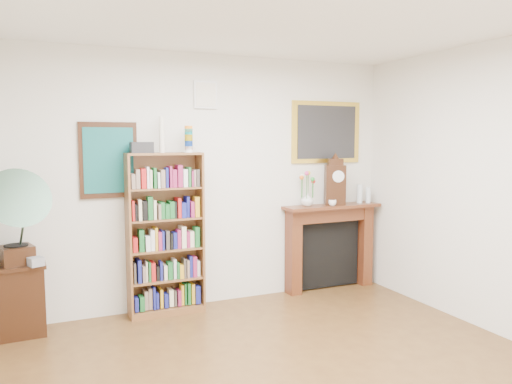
% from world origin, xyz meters
% --- Properties ---
extents(room, '(4.51, 5.01, 2.81)m').
position_xyz_m(room, '(0.00, 0.00, 1.40)').
color(room, '#4D3017').
rests_on(room, ground).
extents(teal_poster, '(0.58, 0.04, 0.78)m').
position_xyz_m(teal_poster, '(-1.05, 2.48, 1.65)').
color(teal_poster, black).
rests_on(teal_poster, back_wall).
extents(small_picture, '(0.26, 0.04, 0.30)m').
position_xyz_m(small_picture, '(0.00, 2.48, 2.35)').
color(small_picture, white).
rests_on(small_picture, back_wall).
extents(gilt_painting, '(0.95, 0.04, 0.75)m').
position_xyz_m(gilt_painting, '(1.55, 2.48, 1.95)').
color(gilt_painting, gold).
rests_on(gilt_painting, back_wall).
extents(bookshelf, '(0.79, 0.28, 1.99)m').
position_xyz_m(bookshelf, '(-0.51, 2.34, 0.96)').
color(bookshelf, brown).
rests_on(bookshelf, floor).
extents(side_cabinet, '(0.52, 0.39, 0.70)m').
position_xyz_m(side_cabinet, '(-1.94, 2.29, 0.35)').
color(side_cabinet, black).
rests_on(side_cabinet, floor).
extents(fireplace, '(1.26, 0.32, 1.06)m').
position_xyz_m(fireplace, '(1.57, 2.41, 0.62)').
color(fireplace, '#481B10').
rests_on(fireplace, floor).
extents(gramophone, '(0.72, 0.81, 0.91)m').
position_xyz_m(gramophone, '(-1.94, 2.15, 1.21)').
color(gramophone, black).
rests_on(gramophone, side_cabinet).
extents(cd_stack, '(0.16, 0.16, 0.08)m').
position_xyz_m(cd_stack, '(-1.77, 2.14, 0.74)').
color(cd_stack, '#ABADB8').
rests_on(cd_stack, side_cabinet).
extents(mantel_clock, '(0.27, 0.21, 0.56)m').
position_xyz_m(mantel_clock, '(1.60, 2.34, 1.34)').
color(mantel_clock, black).
rests_on(mantel_clock, fireplace).
extents(flower_vase, '(0.18, 0.18, 0.16)m').
position_xyz_m(flower_vase, '(1.23, 2.38, 1.14)').
color(flower_vase, silver).
rests_on(flower_vase, fireplace).
extents(teacup, '(0.10, 0.10, 0.07)m').
position_xyz_m(teacup, '(1.53, 2.28, 1.10)').
color(teacup, white).
rests_on(teacup, fireplace).
extents(bottle_left, '(0.07, 0.07, 0.24)m').
position_xyz_m(bottle_left, '(1.98, 2.37, 1.18)').
color(bottle_left, silver).
rests_on(bottle_left, fireplace).
extents(bottle_right, '(0.06, 0.06, 0.20)m').
position_xyz_m(bottle_right, '(2.09, 2.34, 1.16)').
color(bottle_right, silver).
rests_on(bottle_right, fireplace).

